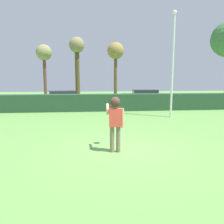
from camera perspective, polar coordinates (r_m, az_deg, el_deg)
name	(u,v)px	position (r m, az deg, el deg)	size (l,w,h in m)	color
ground_plane	(122,150)	(7.63, 2.61, -9.47)	(60.00, 60.00, 0.00)	#639747
person	(115,118)	(7.14, 0.81, -1.43)	(0.56, 0.76, 1.78)	#786652
frisbee	(114,106)	(7.78, 0.39, 1.62)	(0.24, 0.25, 0.03)	red
lamppost	(173,60)	(13.92, 15.11, 12.60)	(0.24, 0.24, 6.12)	silver
hedge_row	(104,102)	(16.09, -1.94, 2.44)	(20.16, 0.90, 1.19)	#25472D
parked_car_silver	(63,97)	(19.75, -12.37, 3.71)	(4.47, 2.56, 1.25)	#B7B7BC
parked_car_green	(145,96)	(21.02, 8.33, 4.12)	(4.32, 2.08, 1.25)	#1E6633
birch_tree	(116,54)	(20.34, 0.92, 14.55)	(1.45, 1.45, 5.37)	brown
bare_elm_tree	(44,55)	(24.39, -16.79, 13.59)	(1.59, 1.59, 5.60)	brown
willow_tree	(77,52)	(23.10, -8.85, 14.82)	(1.52, 1.52, 6.22)	brown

